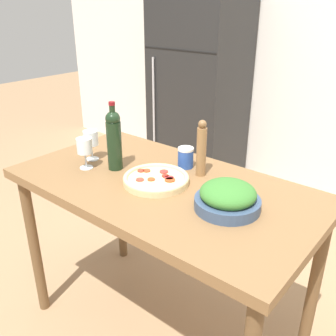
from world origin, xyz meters
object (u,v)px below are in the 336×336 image
(wine_glass_near, at_px, (85,147))
(wine_glass_far, at_px, (91,139))
(wine_bottle, at_px, (114,139))
(pepper_mill, at_px, (201,149))
(homemade_pizza, at_px, (156,179))
(salt_canister, at_px, (186,158))
(refrigerator, at_px, (199,91))
(salad_bowl, at_px, (228,198))

(wine_glass_near, relative_size, wine_glass_far, 1.00)
(wine_bottle, bearing_deg, pepper_mill, 29.23)
(wine_bottle, xyz_separation_m, wine_glass_far, (-0.18, 0.00, -0.04))
(pepper_mill, xyz_separation_m, homemade_pizza, (-0.11, -0.20, -0.11))
(wine_glass_near, relative_size, salt_canister, 1.51)
(refrigerator, xyz_separation_m, wine_glass_near, (0.59, -1.80, 0.11))
(wine_glass_near, height_order, wine_glass_far, same)
(pepper_mill, bearing_deg, refrigerator, 125.44)
(wine_glass_far, bearing_deg, homemade_pizza, 0.33)
(wine_glass_near, height_order, salt_canister, wine_glass_near)
(refrigerator, bearing_deg, salad_bowl, -51.85)
(wine_glass_far, xyz_separation_m, homemade_pizza, (0.44, 0.00, -0.09))
(refrigerator, xyz_separation_m, wine_bottle, (0.71, -1.71, 0.16))
(salad_bowl, bearing_deg, salt_canister, 149.39)
(wine_glass_far, bearing_deg, salt_canister, 27.62)
(wine_glass_near, xyz_separation_m, salt_canister, (0.37, 0.32, -0.06))
(wine_glass_near, bearing_deg, salad_bowl, 7.53)
(wine_bottle, distance_m, pepper_mill, 0.42)
(wine_bottle, relative_size, homemade_pizza, 1.12)
(wine_bottle, relative_size, salad_bowl, 1.27)
(homemade_pizza, bearing_deg, wine_glass_near, -165.84)
(wine_glass_far, bearing_deg, wine_glass_near, -55.30)
(salad_bowl, bearing_deg, wine_glass_near, -172.47)
(wine_glass_far, distance_m, pepper_mill, 0.58)
(wine_glass_far, bearing_deg, salad_bowl, 0.45)
(wine_glass_near, relative_size, homemade_pizza, 0.52)
(wine_bottle, relative_size, salt_canister, 3.27)
(pepper_mill, bearing_deg, salt_canister, 166.26)
(wine_glass_near, height_order, pepper_mill, pepper_mill)
(salad_bowl, bearing_deg, wine_glass_far, -179.55)
(pepper_mill, height_order, homemade_pizza, pepper_mill)
(wine_glass_near, bearing_deg, wine_glass_far, 124.70)
(wine_glass_near, xyz_separation_m, wine_glass_far, (-0.06, 0.09, 0.00))
(wine_bottle, distance_m, salad_bowl, 0.64)
(refrigerator, distance_m, wine_bottle, 1.86)
(salad_bowl, distance_m, salt_canister, 0.43)
(refrigerator, relative_size, wine_glass_near, 11.53)
(homemade_pizza, bearing_deg, wine_glass_far, -179.67)
(refrigerator, bearing_deg, wine_bottle, -67.57)
(wine_glass_near, relative_size, salad_bowl, 0.59)
(wine_glass_near, xyz_separation_m, salad_bowl, (0.74, 0.10, -0.06))
(wine_glass_near, xyz_separation_m, pepper_mill, (0.48, 0.29, 0.02))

